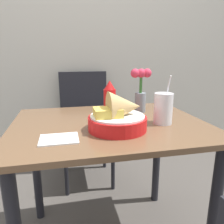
{
  "coord_description": "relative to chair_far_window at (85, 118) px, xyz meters",
  "views": [
    {
      "loc": [
        -0.21,
        -1.0,
        1.04
      ],
      "look_at": [
        0.01,
        -0.03,
        0.78
      ],
      "focal_mm": 35.0,
      "sensor_mm": 36.0,
      "label": 1
    }
  ],
  "objects": [
    {
      "name": "chair_far_window",
      "position": [
        0.0,
        0.0,
        0.0
      ],
      "size": [
        0.4,
        0.4,
        0.91
      ],
      "color": "black",
      "rests_on": "ground_plane"
    },
    {
      "name": "flower_vase",
      "position": [
        0.26,
        -0.63,
        0.33
      ],
      "size": [
        0.12,
        0.06,
        0.25
      ],
      "color": "gray",
      "rests_on": "dining_table"
    },
    {
      "name": "dining_table",
      "position": [
        0.05,
        -0.78,
        0.08
      ],
      "size": [
        0.93,
        0.73,
        0.72
      ],
      "color": "brown",
      "rests_on": "ground_plane"
    },
    {
      "name": "wall_window",
      "position": [
        0.05,
        0.19,
        0.77
      ],
      "size": [
        7.0,
        0.06,
        2.6
      ],
      "color": "#B7B2A3",
      "rests_on": "ground_plane"
    },
    {
      "name": "ketchup_bottle",
      "position": [
        0.08,
        -0.66,
        0.29
      ],
      "size": [
        0.07,
        0.07,
        0.19
      ],
      "color": "red",
      "rests_on": "dining_table"
    },
    {
      "name": "food_basket",
      "position": [
        0.07,
        -0.9,
        0.26
      ],
      "size": [
        0.26,
        0.26,
        0.17
      ],
      "color": "red",
      "rests_on": "dining_table"
    },
    {
      "name": "drink_cup",
      "position": [
        0.29,
        -0.86,
        0.27
      ],
      "size": [
        0.09,
        0.09,
        0.23
      ],
      "color": "silver",
      "rests_on": "dining_table"
    },
    {
      "name": "napkin",
      "position": [
        -0.19,
        -0.97,
        0.2
      ],
      "size": [
        0.15,
        0.12,
        0.01
      ],
      "color": "white",
      "rests_on": "dining_table"
    }
  ]
}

